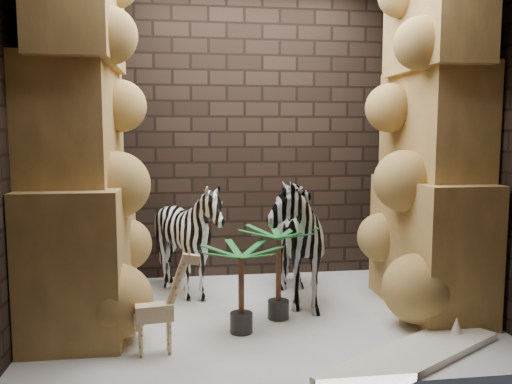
{
  "coord_description": "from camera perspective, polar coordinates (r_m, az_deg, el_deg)",
  "views": [
    {
      "loc": [
        -0.62,
        -4.05,
        1.47
      ],
      "look_at": [
        -0.04,
        0.15,
        1.0
      ],
      "focal_mm": 36.33,
      "sensor_mm": 36.0,
      "label": 1
    }
  ],
  "objects": [
    {
      "name": "floor",
      "position": [
        4.35,
        0.75,
        -13.42
      ],
      "size": [
        3.5,
        3.5,
        0.0
      ],
      "primitive_type": "plane",
      "color": "silver",
      "rests_on": "ground"
    },
    {
      "name": "wall_back",
      "position": [
        5.34,
        -1.26,
        6.64
      ],
      "size": [
        3.5,
        0.0,
        3.5
      ],
      "primitive_type": "plane",
      "rotation": [
        1.57,
        0.0,
        0.0
      ],
      "color": "black",
      "rests_on": "ground"
    },
    {
      "name": "wall_front",
      "position": [
        2.87,
        4.58,
        6.86
      ],
      "size": [
        3.5,
        0.0,
        3.5
      ],
      "primitive_type": "plane",
      "rotation": [
        -1.57,
        0.0,
        0.0
      ],
      "color": "black",
      "rests_on": "ground"
    },
    {
      "name": "wall_left",
      "position": [
        4.21,
        -23.66,
        6.19
      ],
      "size": [
        0.0,
        3.0,
        3.0
      ],
      "primitive_type": "plane",
      "rotation": [
        1.57,
        0.0,
        1.57
      ],
      "color": "black",
      "rests_on": "ground"
    },
    {
      "name": "wall_right",
      "position": [
        4.69,
        22.55,
        6.2
      ],
      "size": [
        0.0,
        3.0,
        3.0
      ],
      "primitive_type": "plane",
      "rotation": [
        1.57,
        0.0,
        -1.57
      ],
      "color": "black",
      "rests_on": "ground"
    },
    {
      "name": "rock_pillar_left",
      "position": [
        4.13,
        -18.94,
        6.38
      ],
      "size": [
        0.68,
        1.3,
        3.0
      ],
      "primitive_type": null,
      "color": "tan",
      "rests_on": "floor"
    },
    {
      "name": "rock_pillar_right",
      "position": [
        4.53,
        18.93,
        6.35
      ],
      "size": [
        0.58,
        1.25,
        3.0
      ],
      "primitive_type": null,
      "color": "tan",
      "rests_on": "floor"
    },
    {
      "name": "zebra_right",
      "position": [
        4.56,
        3.36,
        -3.85
      ],
      "size": [
        0.66,
        1.15,
        1.33
      ],
      "primitive_type": "imported",
      "rotation": [
        0.0,
        0.0,
        0.04
      ],
      "color": "white",
      "rests_on": "floor"
    },
    {
      "name": "zebra_left",
      "position": [
        4.73,
        -7.43,
        -5.8
      ],
      "size": [
        1.12,
        1.26,
        0.96
      ],
      "primitive_type": "imported",
      "rotation": [
        0.0,
        0.0,
        -0.28
      ],
      "color": "white",
      "rests_on": "floor"
    },
    {
      "name": "giraffe_toy",
      "position": [
        3.59,
        -11.15,
        -11.74
      ],
      "size": [
        0.39,
        0.18,
        0.73
      ],
      "primitive_type": null,
      "rotation": [
        0.0,
        0.0,
        0.14
      ],
      "color": "beige",
      "rests_on": "floor"
    },
    {
      "name": "palm_front",
      "position": [
        4.17,
        2.5,
        -8.84
      ],
      "size": [
        0.36,
        0.36,
        0.76
      ],
      "primitive_type": null,
      "color": "#1B6C33",
      "rests_on": "floor"
    },
    {
      "name": "palm_back",
      "position": [
        3.9,
        -1.64,
        -10.58
      ],
      "size": [
        0.36,
        0.36,
        0.67
      ],
      "primitive_type": null,
      "color": "#1B6C33",
      "rests_on": "floor"
    },
    {
      "name": "surfboard",
      "position": [
        3.71,
        16.86,
        -16.93
      ],
      "size": [
        1.5,
        1.11,
        0.05
      ],
      "primitive_type": "cube",
      "rotation": [
        0.0,
        0.0,
        0.54
      ],
      "color": "white",
      "rests_on": "floor"
    }
  ]
}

